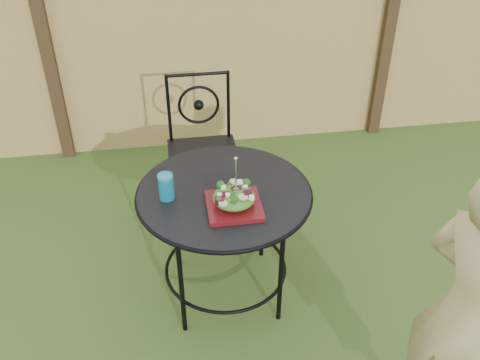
{
  "coord_description": "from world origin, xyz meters",
  "views": [
    {
      "loc": [
        -0.47,
        -1.74,
        2.37
      ],
      "look_at": [
        -0.13,
        0.53,
        0.75
      ],
      "focal_mm": 40.0,
      "sensor_mm": 36.0,
      "label": 1
    }
  ],
  "objects": [
    {
      "name": "ground",
      "position": [
        0.0,
        0.0,
        0.0
      ],
      "size": [
        60.0,
        60.0,
        0.0
      ],
      "primitive_type": "plane",
      "color": "#264115",
      "rests_on": "ground"
    },
    {
      "name": "fence",
      "position": [
        -0.0,
        2.19,
        0.95
      ],
      "size": [
        8.0,
        0.12,
        1.9
      ],
      "color": "tan",
      "rests_on": "ground"
    },
    {
      "name": "patio_table",
      "position": [
        -0.22,
        0.48,
        0.59
      ],
      "size": [
        0.92,
        0.92,
        0.72
      ],
      "color": "black",
      "rests_on": "ground"
    },
    {
      "name": "patio_chair",
      "position": [
        -0.26,
        1.31,
        0.5
      ],
      "size": [
        0.46,
        0.46,
        0.95
      ],
      "color": "black",
      "rests_on": "ground"
    },
    {
      "name": "diner",
      "position": [
        0.61,
        -0.52,
        0.74
      ],
      "size": [
        0.49,
        0.62,
        1.47
      ],
      "primitive_type": "imported",
      "rotation": [
        0.0,
        0.0,
        1.86
      ],
      "color": "tan",
      "rests_on": "ground"
    },
    {
      "name": "salad_plate",
      "position": [
        -0.19,
        0.33,
        0.74
      ],
      "size": [
        0.27,
        0.27,
        0.02
      ],
      "primitive_type": "cube",
      "color": "#42090A",
      "rests_on": "patio_table"
    },
    {
      "name": "salad",
      "position": [
        -0.19,
        0.33,
        0.79
      ],
      "size": [
        0.21,
        0.21,
        0.08
      ],
      "primitive_type": "ellipsoid",
      "color": "#235614",
      "rests_on": "salad_plate"
    },
    {
      "name": "fork",
      "position": [
        -0.18,
        0.33,
        0.92
      ],
      "size": [
        0.01,
        0.01,
        0.18
      ],
      "primitive_type": "cylinder",
      "color": "silver",
      "rests_on": "salad"
    },
    {
      "name": "drinking_glass",
      "position": [
        -0.51,
        0.46,
        0.79
      ],
      "size": [
        0.08,
        0.08,
        0.14
      ],
      "primitive_type": "cylinder",
      "color": "#0C748F",
      "rests_on": "patio_table"
    }
  ]
}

